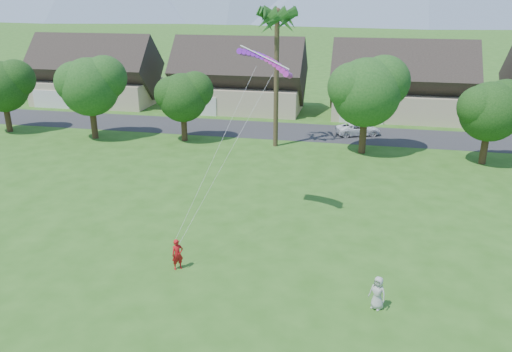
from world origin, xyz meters
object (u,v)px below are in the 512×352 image
(parked_car, at_px, (358,129))
(parafoil_kite, at_px, (267,59))
(watcher, at_px, (378,293))
(kite_flyer, at_px, (177,254))

(parked_car, height_order, parafoil_kite, parafoil_kite)
(watcher, distance_m, parked_car, 29.99)
(parked_car, relative_size, parafoil_kite, 1.27)
(kite_flyer, height_order, parafoil_kite, parafoil_kite)
(watcher, height_order, parafoil_kite, parafoil_kite)
(kite_flyer, bearing_deg, watcher, -46.03)
(kite_flyer, height_order, watcher, kite_flyer)
(kite_flyer, xyz_separation_m, watcher, (10.12, -1.45, -0.02))
(watcher, xyz_separation_m, parked_car, (-1.35, 29.96, -0.19))
(kite_flyer, bearing_deg, parafoil_kite, 26.65)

